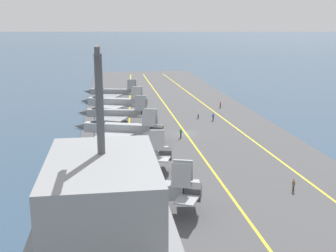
# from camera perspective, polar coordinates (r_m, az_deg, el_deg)

# --- Properties ---
(ground_plane) EXTENTS (2000.00, 2000.00, 0.00)m
(ground_plane) POSITION_cam_1_polar(r_m,az_deg,el_deg) (84.20, 2.45, -1.31)
(ground_plane) COLOR #334C66
(carrier_deck) EXTENTS (221.41, 41.37, 0.40)m
(carrier_deck) POSITION_cam_1_polar(r_m,az_deg,el_deg) (84.15, 2.45, -1.18)
(carrier_deck) COLOR #4C4C4F
(carrier_deck) RESTS_ON ground
(deck_stripe_foul_line) EXTENTS (199.20, 5.88, 0.01)m
(deck_stripe_foul_line) POSITION_cam_1_polar(r_m,az_deg,el_deg) (86.87, 9.85, -0.75)
(deck_stripe_foul_line) COLOR yellow
(deck_stripe_foul_line) RESTS_ON carrier_deck
(deck_stripe_centerline) EXTENTS (199.27, 0.36, 0.01)m
(deck_stripe_centerline) POSITION_cam_1_polar(r_m,az_deg,el_deg) (84.10, 2.45, -1.04)
(deck_stripe_centerline) COLOR yellow
(deck_stripe_centerline) RESTS_ON carrier_deck
(deck_stripe_edge_line) EXTENTS (198.93, 12.43, 0.01)m
(deck_stripe_edge_line) POSITION_cam_1_polar(r_m,az_deg,el_deg) (82.81, -5.31, -1.33)
(deck_stripe_edge_line) COLOR yellow
(deck_stripe_edge_line) RESTS_ON carrier_deck
(parked_jet_nearest) EXTENTS (12.30, 16.00, 6.30)m
(parked_jet_nearest) POSITION_cam_1_polar(r_m,az_deg,el_deg) (50.05, -4.29, -8.46)
(parked_jet_nearest) COLOR #93999E
(parked_jet_nearest) RESTS_ON carrier_deck
(parked_jet_second) EXTENTS (12.63, 15.38, 6.19)m
(parked_jet_second) POSITION_cam_1_polar(r_m,az_deg,el_deg) (62.99, -6.20, -3.77)
(parked_jet_second) COLOR #A8AAAF
(parked_jet_second) RESTS_ON carrier_deck
(parked_jet_third) EXTENTS (12.58, 17.11, 6.34)m
(parked_jet_third) POSITION_cam_1_polar(r_m,az_deg,el_deg) (78.44, -6.55, -0.30)
(parked_jet_third) COLOR #9EA3A8
(parked_jet_third) RESTS_ON carrier_deck
(parked_jet_fourth) EXTENTS (12.02, 15.96, 6.45)m
(parked_jet_fourth) POSITION_cam_1_polar(r_m,az_deg,el_deg) (91.15, -7.00, 1.75)
(parked_jet_fourth) COLOR gray
(parked_jet_fourth) RESTS_ON carrier_deck
(parked_jet_fifth) EXTENTS (12.00, 17.04, 6.41)m
(parked_jet_fifth) POSITION_cam_1_polar(r_m,az_deg,el_deg) (104.94, -7.28, 3.25)
(parked_jet_fifth) COLOR #9EA3A8
(parked_jet_fifth) RESTS_ON carrier_deck
(parked_jet_sixth) EXTENTS (14.03, 16.10, 6.14)m
(parked_jet_sixth) POSITION_cam_1_polar(r_m,az_deg,el_deg) (119.64, -7.44, 4.60)
(parked_jet_sixth) COLOR gray
(parked_jet_sixth) RESTS_ON carrier_deck
(crew_blue_vest) EXTENTS (0.45, 0.46, 1.74)m
(crew_blue_vest) POSITION_cam_1_polar(r_m,az_deg,el_deg) (95.37, 6.14, 1.27)
(crew_blue_vest) COLOR #232328
(crew_blue_vest) RESTS_ON carrier_deck
(crew_green_vest) EXTENTS (0.46, 0.44, 1.83)m
(crew_green_vest) POSITION_cam_1_polar(r_m,az_deg,el_deg) (80.79, 1.76, -0.92)
(crew_green_vest) COLOR #232328
(crew_green_vest) RESTS_ON carrier_deck
(crew_red_vest) EXTENTS (0.41, 0.31, 1.65)m
(crew_red_vest) POSITION_cam_1_polar(r_m,az_deg,el_deg) (110.16, 7.10, 2.93)
(crew_red_vest) COLOR #232328
(crew_red_vest) RESTS_ON carrier_deck
(crew_white_vest) EXTENTS (0.45, 0.39, 1.71)m
(crew_white_vest) POSITION_cam_1_polar(r_m,az_deg,el_deg) (97.72, 4.12, 1.62)
(crew_white_vest) COLOR #232328
(crew_white_vest) RESTS_ON carrier_deck
(crew_brown_vest) EXTENTS (0.39, 0.28, 1.69)m
(crew_brown_vest) POSITION_cam_1_polar(r_m,az_deg,el_deg) (58.16, 16.65, -7.60)
(crew_brown_vest) COLOR #383328
(crew_brown_vest) RESTS_ON carrier_deck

